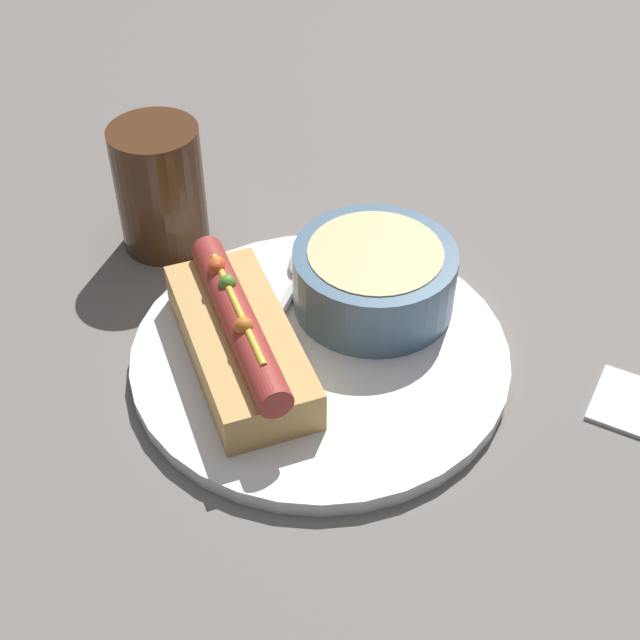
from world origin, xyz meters
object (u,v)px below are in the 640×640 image
at_px(hot_dog, 240,338).
at_px(drinking_glass, 160,188).
at_px(spoon, 298,279).
at_px(soup_bowl, 374,276).

height_order(hot_dog, drinking_glass, drinking_glass).
height_order(spoon, drinking_glass, drinking_glass).
xyz_separation_m(hot_dog, spoon, (-0.06, 0.07, -0.02)).
distance_m(hot_dog, drinking_glass, 0.17).
distance_m(soup_bowl, spoon, 0.07).
relative_size(hot_dog, soup_bowl, 1.39).
xyz_separation_m(spoon, drinking_glass, (-0.11, -0.08, 0.04)).
bearing_deg(drinking_glass, spoon, 35.02).
bearing_deg(soup_bowl, hot_dog, -80.55).
bearing_deg(hot_dog, spoon, 135.18).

